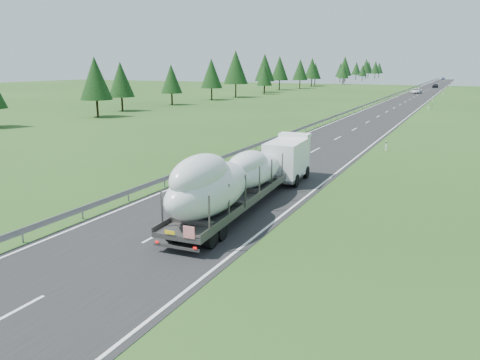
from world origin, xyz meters
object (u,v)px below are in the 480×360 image
at_px(highway_sign, 433,100).
at_px(distant_car_dark, 435,86).
at_px(distant_van, 416,91).
at_px(distant_car_blue, 443,78).
at_px(boat_truck, 241,175).

bearing_deg(highway_sign, distant_car_dark, 93.49).
distance_m(distant_van, distant_car_blue, 160.24).
distance_m(highway_sign, boat_truck, 74.60).
relative_size(highway_sign, boat_truck, 0.14).
distance_m(boat_truck, distant_van, 129.93).
height_order(highway_sign, distant_car_blue, highway_sign).
xyz_separation_m(highway_sign, distant_van, (-8.52, 55.48, -1.01)).
xyz_separation_m(boat_truck, distant_van, (-3.28, 129.89, -1.34)).
bearing_deg(distant_car_blue, distant_van, -86.49).
bearing_deg(highway_sign, distant_car_blue, 92.51).
bearing_deg(boat_truck, distant_car_blue, 90.83).
bearing_deg(highway_sign, boat_truck, -94.04).
bearing_deg(distant_car_dark, distant_van, -87.58).
distance_m(highway_sign, distant_car_blue, 215.93).
relative_size(distant_car_dark, distant_car_blue, 1.14).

